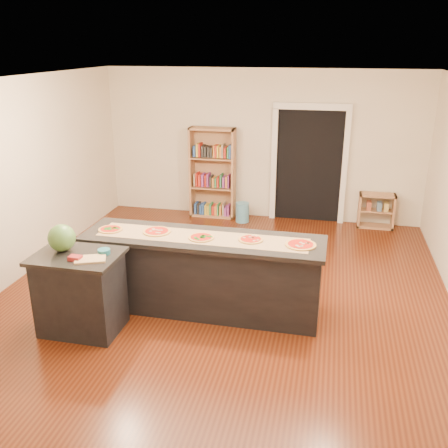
% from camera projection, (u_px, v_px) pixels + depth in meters
% --- Properties ---
extents(room, '(6.00, 7.00, 2.80)m').
position_uv_depth(room, '(221.00, 199.00, 6.16)').
color(room, beige).
rests_on(room, ground).
extents(doorway, '(1.40, 0.09, 2.21)m').
position_uv_depth(doorway, '(309.00, 158.00, 9.23)').
color(doorway, black).
rests_on(doorway, room).
extents(kitchen_island, '(2.99, 0.81, 0.99)m').
position_uv_depth(kitchen_island, '(203.00, 273.00, 6.26)').
color(kitchen_island, black).
rests_on(kitchen_island, ground).
extents(side_counter, '(0.98, 0.71, 0.97)m').
position_uv_depth(side_counter, '(81.00, 292.00, 5.80)').
color(side_counter, black).
rests_on(side_counter, ground).
extents(bookshelf, '(0.87, 0.31, 1.73)m').
position_uv_depth(bookshelf, '(212.00, 173.00, 9.55)').
color(bookshelf, '#AE7D54').
rests_on(bookshelf, ground).
extents(low_shelf, '(0.64, 0.28, 0.64)m').
position_uv_depth(low_shelf, '(376.00, 211.00, 9.13)').
color(low_shelf, '#AE7D54').
rests_on(low_shelf, ground).
extents(waste_bin, '(0.25, 0.25, 0.37)m').
position_uv_depth(waste_bin, '(242.00, 212.00, 9.47)').
color(waste_bin, teal).
rests_on(waste_bin, ground).
extents(kraft_paper, '(2.60, 0.49, 0.00)m').
position_uv_depth(kraft_paper, '(202.00, 237.00, 6.08)').
color(kraft_paper, '#9B7450').
rests_on(kraft_paper, kitchen_island).
extents(watermelon, '(0.31, 0.31, 0.31)m').
position_uv_depth(watermelon, '(62.00, 238.00, 5.69)').
color(watermelon, '#144214').
rests_on(watermelon, side_counter).
extents(cutting_board, '(0.39, 0.33, 0.02)m').
position_uv_depth(cutting_board, '(90.00, 259.00, 5.49)').
color(cutting_board, tan).
rests_on(cutting_board, side_counter).
extents(package_red, '(0.14, 0.10, 0.05)m').
position_uv_depth(package_red, '(75.00, 258.00, 5.48)').
color(package_red, maroon).
rests_on(package_red, side_counter).
extents(package_teal, '(0.14, 0.14, 0.05)m').
position_uv_depth(package_teal, '(104.00, 252.00, 5.65)').
color(package_teal, '#195966').
rests_on(package_teal, side_counter).
extents(pizza_a, '(0.29, 0.29, 0.02)m').
position_uv_depth(pizza_a, '(110.00, 229.00, 6.30)').
color(pizza_a, tan).
rests_on(pizza_a, kitchen_island).
extents(pizza_b, '(0.34, 0.34, 0.02)m').
position_uv_depth(pizza_b, '(157.00, 231.00, 6.23)').
color(pizza_b, tan).
rests_on(pizza_b, kitchen_island).
extents(pizza_c, '(0.30, 0.30, 0.02)m').
position_uv_depth(pizza_c, '(201.00, 237.00, 6.04)').
color(pizza_c, tan).
rests_on(pizza_c, kitchen_island).
extents(pizza_d, '(0.31, 0.31, 0.02)m').
position_uv_depth(pizza_d, '(251.00, 239.00, 5.98)').
color(pizza_d, tan).
rests_on(pizza_d, kitchen_island).
extents(pizza_e, '(0.35, 0.35, 0.02)m').
position_uv_depth(pizza_e, '(301.00, 245.00, 5.82)').
color(pizza_e, tan).
rests_on(pizza_e, kitchen_island).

